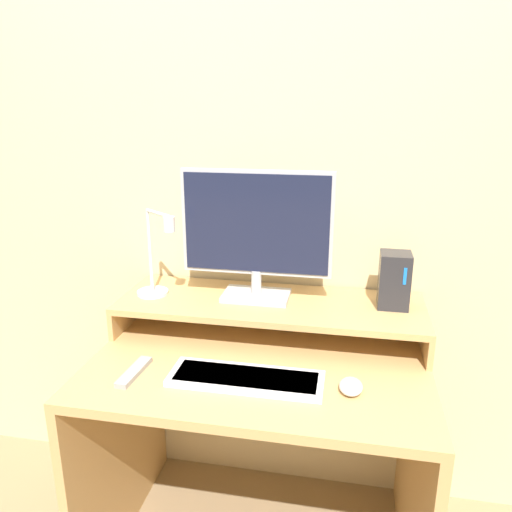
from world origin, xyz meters
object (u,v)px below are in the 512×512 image
at_px(desk_lamp, 157,265).
at_px(router_dock, 394,280).
at_px(monitor, 256,232).
at_px(mouse, 351,386).
at_px(keyboard, 246,378).
at_px(remote_control, 134,372).

xyz_separation_m(desk_lamp, router_dock, (0.81, 0.07, -0.03)).
bearing_deg(desk_lamp, monitor, 9.71).
relative_size(desk_lamp, mouse, 3.39).
distance_m(desk_lamp, keyboard, 0.54).
relative_size(monitor, keyboard, 1.15).
bearing_deg(desk_lamp, remote_control, -82.11).
distance_m(desk_lamp, remote_control, 0.40).
xyz_separation_m(keyboard, remote_control, (-0.34, -0.02, -0.00)).
relative_size(monitor, desk_lamp, 1.65).
relative_size(monitor, remote_control, 3.03).
height_order(monitor, keyboard, monitor).
distance_m(desk_lamp, router_dock, 0.82).
relative_size(desk_lamp, router_dock, 1.67).
distance_m(desk_lamp, mouse, 0.78).
relative_size(router_dock, remote_control, 1.10).
height_order(desk_lamp, router_dock, desk_lamp).
distance_m(router_dock, keyboard, 0.60).
distance_m(monitor, mouse, 0.60).
relative_size(desk_lamp, remote_control, 1.83).
relative_size(monitor, router_dock, 2.76).
height_order(keyboard, remote_control, keyboard).
height_order(keyboard, mouse, mouse).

